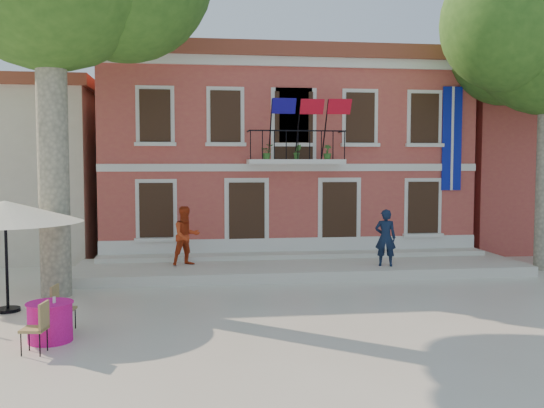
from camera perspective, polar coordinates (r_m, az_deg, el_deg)
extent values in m
plane|color=beige|center=(14.78, -1.80, -9.68)|extent=(90.00, 90.00, 0.00)
cube|color=#BD5644|center=(24.53, 0.47, 4.01)|extent=(13.00, 8.00, 7.00)
cube|color=brown|center=(24.81, 0.48, 12.70)|extent=(13.50, 8.50, 0.50)
cube|color=silver|center=(20.90, 2.04, 13.24)|extent=(13.30, 0.35, 0.35)
cube|color=silver|center=(20.13, 2.26, 4.01)|extent=(3.20, 0.90, 0.15)
cube|color=black|center=(19.76, 2.47, 6.91)|extent=(3.20, 0.04, 0.04)
cube|color=#0E1B9A|center=(22.17, 16.57, 5.92)|extent=(0.70, 0.05, 3.60)
cube|color=#130B81|center=(19.33, -0.01, 9.21)|extent=(0.76, 0.27, 0.47)
cube|color=red|center=(19.47, 2.65, 9.17)|extent=(0.76, 0.29, 0.47)
cube|color=red|center=(19.65, 5.27, 9.11)|extent=(0.76, 0.27, 0.47)
imported|color=#26591E|center=(19.69, -0.47, 4.93)|extent=(0.43, 0.37, 0.48)
imported|color=#26591E|center=(19.84, 2.41, 4.92)|extent=(0.26, 0.21, 0.48)
imported|color=#26591E|center=(20.04, 5.24, 4.90)|extent=(0.27, 0.27, 0.48)
cube|color=#BD5644|center=(29.63, 23.84, 2.70)|extent=(9.00, 9.00, 6.00)
cube|color=brown|center=(29.75, 24.02, 8.87)|extent=(9.40, 9.40, 0.40)
cube|color=silver|center=(19.29, 2.82, -5.99)|extent=(14.00, 3.40, 0.30)
cylinder|color=#A59E84|center=(16.57, -19.91, 4.68)|extent=(0.78, 0.78, 7.52)
cylinder|color=black|center=(15.64, -23.59, -9.10)|extent=(0.55, 0.55, 0.08)
cylinder|color=black|center=(15.43, -23.70, -5.08)|extent=(0.07, 0.07, 2.30)
cone|color=white|center=(15.29, -23.83, -0.65)|extent=(3.50, 3.50, 0.51)
imported|color=#101D36|center=(18.88, 10.63, -3.13)|extent=(0.73, 0.59, 1.75)
imported|color=red|center=(18.90, -8.09, -2.98)|extent=(1.09, 0.99, 1.82)
cylinder|color=#ED1696|center=(12.74, -20.16, -10.42)|extent=(0.84, 0.84, 0.75)
cylinder|color=#ED1696|center=(12.65, -20.20, -8.73)|extent=(0.90, 0.90, 0.02)
cube|color=#9F884F|center=(12.05, -21.50, -10.80)|extent=(0.48, 0.48, 0.95)
cube|color=#9F884F|center=(13.40, -18.99, -9.25)|extent=(0.48, 0.48, 0.95)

